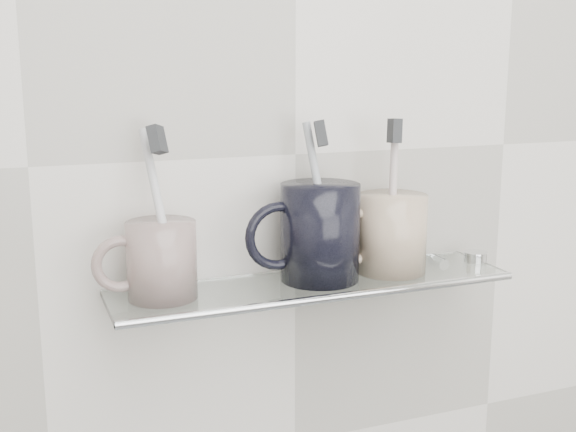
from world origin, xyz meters
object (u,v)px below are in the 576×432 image
mug_left (162,260)px  mug_center (320,232)px  shelf_glass (314,284)px  mug_right (391,233)px

mug_left → mug_center: bearing=0.8°
shelf_glass → mug_right: (0.11, 0.00, 0.05)m
shelf_glass → mug_center: 0.07m
shelf_glass → mug_center: (0.01, 0.00, 0.06)m
mug_left → mug_center: (0.20, 0.00, 0.02)m
mug_center → mug_right: bearing=-16.9°
shelf_glass → mug_right: 0.12m
mug_center → mug_right: (0.10, 0.00, -0.01)m
mug_center → mug_left: bearing=163.1°
mug_center → mug_right: mug_center is taller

